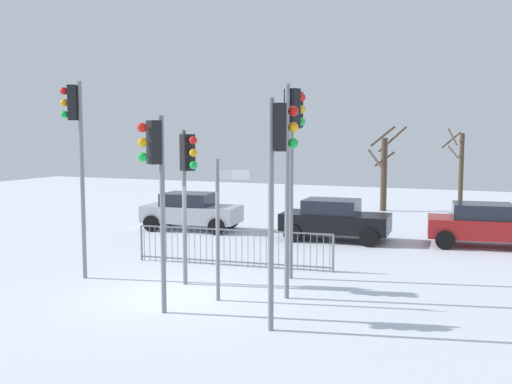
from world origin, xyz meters
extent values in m
plane|color=silver|center=(0.00, 0.00, 0.00)|extent=(60.00, 60.00, 0.00)
cylinder|color=slate|center=(2.00, 2.64, 2.48)|extent=(0.11, 0.11, 4.96)
cube|color=black|center=(2.14, 2.54, 4.41)|extent=(0.36, 0.39, 0.90)
sphere|color=red|center=(2.34, 2.40, 4.71)|extent=(0.20, 0.20, 0.20)
sphere|color=orange|center=(2.34, 2.40, 4.41)|extent=(0.20, 0.20, 0.20)
sphere|color=green|center=(2.34, 2.40, 4.11)|extent=(0.20, 0.20, 0.20)
cylinder|color=slate|center=(2.99, -1.38, 2.24)|extent=(0.11, 0.11, 4.47)
cube|color=black|center=(3.14, -1.31, 3.92)|extent=(0.33, 0.38, 0.90)
sphere|color=red|center=(3.37, -1.20, 4.22)|extent=(0.20, 0.20, 0.20)
sphere|color=orange|center=(3.37, -1.20, 3.92)|extent=(0.20, 0.20, 0.20)
sphere|color=green|center=(3.37, -1.20, 3.62)|extent=(0.20, 0.20, 0.20)
cylinder|color=slate|center=(0.48, -1.21, 2.09)|extent=(0.11, 0.11, 4.18)
cube|color=black|center=(0.39, -1.34, 3.63)|extent=(0.39, 0.36, 0.90)
sphere|color=red|center=(0.24, -1.55, 3.93)|extent=(0.20, 0.20, 0.20)
sphere|color=orange|center=(0.24, -1.55, 3.63)|extent=(0.20, 0.20, 0.20)
sphere|color=green|center=(0.24, -1.55, 3.33)|extent=(0.20, 0.20, 0.20)
cylinder|color=slate|center=(2.53, 0.84, 2.46)|extent=(0.11, 0.11, 4.92)
cube|color=black|center=(2.58, 0.99, 4.37)|extent=(0.38, 0.31, 0.90)
sphere|color=red|center=(2.67, 1.23, 4.67)|extent=(0.20, 0.20, 0.20)
sphere|color=orange|center=(2.67, 1.23, 4.37)|extent=(0.20, 0.20, 0.20)
sphere|color=green|center=(2.67, 1.23, 4.07)|extent=(0.20, 0.20, 0.20)
cylinder|color=slate|center=(-3.04, 0.57, 2.57)|extent=(0.11, 0.11, 5.15)
cube|color=black|center=(-3.20, 0.52, 4.60)|extent=(0.31, 0.37, 0.90)
sphere|color=red|center=(-3.43, 0.44, 4.90)|extent=(0.20, 0.20, 0.20)
sphere|color=orange|center=(-3.43, 0.44, 4.60)|extent=(0.20, 0.20, 0.20)
sphere|color=green|center=(-3.43, 0.44, 4.30)|extent=(0.20, 0.20, 0.20)
cylinder|color=slate|center=(-0.28, 1.05, 1.95)|extent=(0.11, 0.11, 3.89)
cube|color=black|center=(-0.13, 0.97, 3.34)|extent=(0.34, 0.38, 0.90)
sphere|color=red|center=(0.09, 0.86, 3.64)|extent=(0.20, 0.20, 0.20)
sphere|color=orange|center=(0.09, 0.86, 3.34)|extent=(0.20, 0.20, 0.20)
sphere|color=green|center=(0.09, 0.86, 3.04)|extent=(0.20, 0.20, 0.20)
cylinder|color=slate|center=(1.14, 0.06, 1.62)|extent=(0.09, 0.09, 3.24)
cube|color=white|center=(1.53, 0.12, 2.89)|extent=(0.70, 0.13, 0.22)
cube|color=slate|center=(-0.02, 3.37, 1.05)|extent=(5.76, 0.74, 0.04)
cube|color=slate|center=(-0.02, 3.37, 0.12)|extent=(5.76, 0.74, 0.04)
cylinder|color=slate|center=(-2.81, 3.03, 0.53)|extent=(0.02, 0.02, 1.05)
cylinder|color=slate|center=(-2.63, 3.06, 0.53)|extent=(0.02, 0.02, 1.05)
cylinder|color=slate|center=(-2.45, 3.08, 0.53)|extent=(0.02, 0.02, 1.05)
cylinder|color=slate|center=(-2.27, 3.10, 0.53)|extent=(0.02, 0.02, 1.05)
cylinder|color=slate|center=(-2.09, 3.12, 0.53)|extent=(0.02, 0.02, 1.05)
cylinder|color=slate|center=(-1.91, 3.14, 0.53)|extent=(0.02, 0.02, 1.05)
cylinder|color=slate|center=(-1.73, 3.17, 0.53)|extent=(0.02, 0.02, 1.05)
cylinder|color=slate|center=(-1.55, 3.19, 0.53)|extent=(0.02, 0.02, 1.05)
cylinder|color=slate|center=(-1.37, 3.21, 0.53)|extent=(0.02, 0.02, 1.05)
cylinder|color=slate|center=(-1.19, 3.23, 0.53)|extent=(0.02, 0.02, 1.05)
cylinder|color=slate|center=(-1.01, 3.25, 0.53)|extent=(0.02, 0.02, 1.05)
cylinder|color=slate|center=(-0.83, 3.28, 0.53)|extent=(0.02, 0.02, 1.05)
cylinder|color=slate|center=(-0.65, 3.30, 0.53)|extent=(0.02, 0.02, 1.05)
cylinder|color=slate|center=(-0.47, 3.32, 0.53)|extent=(0.02, 0.02, 1.05)
cylinder|color=slate|center=(-0.29, 3.34, 0.53)|extent=(0.02, 0.02, 1.05)
cylinder|color=slate|center=(-0.11, 3.36, 0.53)|extent=(0.02, 0.02, 1.05)
cylinder|color=slate|center=(0.07, 3.39, 0.53)|extent=(0.02, 0.02, 1.05)
cylinder|color=slate|center=(0.25, 3.41, 0.53)|extent=(0.02, 0.02, 1.05)
cylinder|color=slate|center=(0.43, 3.43, 0.53)|extent=(0.02, 0.02, 1.05)
cylinder|color=slate|center=(0.61, 3.45, 0.53)|extent=(0.02, 0.02, 1.05)
cylinder|color=slate|center=(0.79, 3.47, 0.53)|extent=(0.02, 0.02, 1.05)
cylinder|color=slate|center=(0.97, 3.50, 0.53)|extent=(0.02, 0.02, 1.05)
cylinder|color=slate|center=(1.15, 3.52, 0.53)|extent=(0.02, 0.02, 1.05)
cylinder|color=slate|center=(1.33, 3.54, 0.53)|extent=(0.02, 0.02, 1.05)
cylinder|color=slate|center=(1.51, 3.56, 0.53)|extent=(0.02, 0.02, 1.05)
cylinder|color=slate|center=(1.69, 3.58, 0.53)|extent=(0.02, 0.02, 1.05)
cylinder|color=slate|center=(1.87, 3.61, 0.53)|extent=(0.02, 0.02, 1.05)
cylinder|color=slate|center=(2.05, 3.63, 0.53)|extent=(0.02, 0.02, 1.05)
cylinder|color=slate|center=(2.23, 3.65, 0.53)|extent=(0.02, 0.02, 1.05)
cylinder|color=slate|center=(2.41, 3.67, 0.53)|extent=(0.02, 0.02, 1.05)
cylinder|color=slate|center=(2.59, 3.69, 0.53)|extent=(0.02, 0.02, 1.05)
cylinder|color=slate|center=(2.76, 3.72, 0.53)|extent=(0.02, 0.02, 1.05)
cylinder|color=slate|center=(-2.90, 3.02, 0.53)|extent=(0.06, 0.06, 1.05)
cylinder|color=slate|center=(2.85, 3.73, 0.53)|extent=(0.06, 0.06, 1.05)
cube|color=black|center=(1.65, 8.51, 0.65)|extent=(3.89, 1.90, 0.65)
cube|color=#1E232D|center=(1.50, 8.50, 1.20)|extent=(1.98, 1.60, 0.55)
cylinder|color=black|center=(2.95, 9.43, 0.32)|extent=(0.65, 0.25, 0.64)
cylinder|color=black|center=(3.04, 7.73, 0.32)|extent=(0.65, 0.25, 0.64)
cylinder|color=black|center=(0.25, 9.28, 0.32)|extent=(0.65, 0.25, 0.64)
cylinder|color=black|center=(0.34, 7.59, 0.32)|extent=(0.65, 0.25, 0.64)
cube|color=#B2B5BA|center=(-4.23, 8.57, 0.65)|extent=(3.97, 2.11, 0.65)
cube|color=#1E232D|center=(-4.37, 8.55, 1.20)|extent=(2.06, 1.70, 0.55)
cylinder|color=black|center=(-2.98, 9.56, 0.32)|extent=(0.66, 0.29, 0.64)
cylinder|color=black|center=(-2.79, 7.87, 0.32)|extent=(0.66, 0.29, 0.64)
cylinder|color=black|center=(-5.66, 9.26, 0.32)|extent=(0.66, 0.29, 0.64)
cylinder|color=black|center=(-5.47, 7.57, 0.32)|extent=(0.66, 0.29, 0.64)
cube|color=maroon|center=(6.68, 9.26, 0.65)|extent=(3.97, 2.13, 0.65)
cube|color=#1E232D|center=(6.53, 9.24, 1.20)|extent=(2.06, 1.71, 0.55)
cylinder|color=black|center=(5.23, 9.95, 0.32)|extent=(0.66, 0.29, 0.64)
cylinder|color=black|center=(5.43, 8.26, 0.32)|extent=(0.66, 0.29, 0.64)
cylinder|color=#473828|center=(1.75, 17.32, 1.81)|extent=(0.31, 0.31, 3.62)
cylinder|color=#473828|center=(1.39, 16.92, 2.60)|extent=(0.93, 0.85, 0.92)
cylinder|color=#473828|center=(1.56, 17.88, 3.69)|extent=(1.22, 0.51, 1.06)
cylinder|color=#473828|center=(1.70, 17.79, 2.56)|extent=(1.01, 0.23, 0.79)
cylinder|color=#473828|center=(2.00, 18.03, 3.53)|extent=(1.51, 0.63, 1.31)
cylinder|color=#473828|center=(5.21, 20.00, 1.92)|extent=(0.24, 0.24, 3.85)
cylinder|color=#473828|center=(4.66, 20.40, 3.50)|extent=(0.90, 1.19, 0.86)
cylinder|color=#473828|center=(4.76, 19.76, 3.67)|extent=(0.58, 1.00, 0.86)
cylinder|color=#473828|center=(4.83, 19.73, 2.88)|extent=(0.63, 0.86, 0.64)
camera|label=1|loc=(6.95, -11.62, 3.79)|focal=40.84mm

